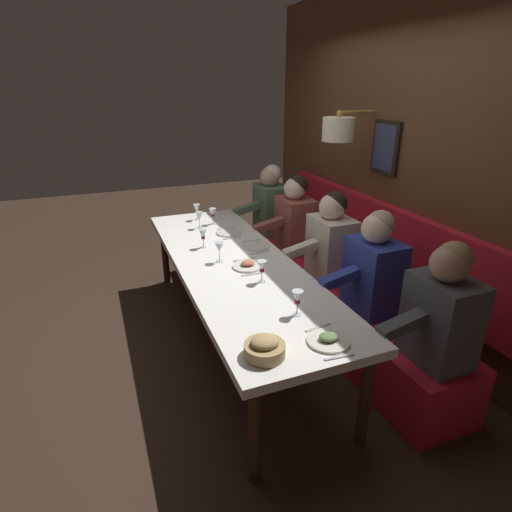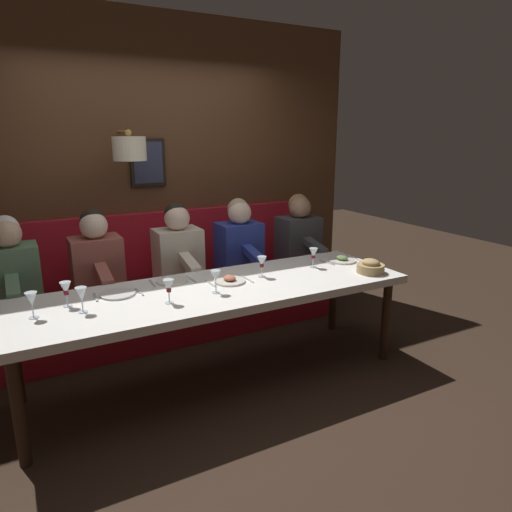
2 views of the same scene
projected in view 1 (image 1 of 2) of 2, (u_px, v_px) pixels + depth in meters
The scene contains 21 objects.
ground_plane at pixel (236, 339), 3.60m from camera, with size 12.00×12.00×0.00m, color #332319.
dining_table at pixel (234, 268), 3.34m from camera, with size 0.90×2.90×0.74m.
banquette_bench at pixel (326, 298), 3.81m from camera, with size 0.52×3.10×0.45m, color red.
back_wall_panel at pixel (392, 171), 3.57m from camera, with size 0.59×4.30×2.90m.
diner_nearest at pixel (442, 309), 2.47m from camera, with size 0.60×0.40×0.79m.
diner_near at pixel (373, 266), 3.05m from camera, with size 0.60×0.40×0.79m.
diner_middle at pixel (331, 240), 3.57m from camera, with size 0.60×0.40×0.79m.
diner_far at pixel (295, 217), 4.17m from camera, with size 0.60×0.40×0.79m.
diner_farthest at pixel (270, 202), 4.70m from camera, with size 0.60×0.40×0.79m.
place_setting_0 at pixel (248, 265), 3.21m from camera, with size 0.24×0.31×0.05m.
place_setting_1 at pixel (256, 246), 3.61m from camera, with size 0.24×0.31×0.01m.
place_setting_2 at pixel (229, 233), 3.94m from camera, with size 0.24×0.31×0.01m.
place_setting_3 at pixel (328, 340), 2.28m from camera, with size 0.24×0.32×0.05m.
wine_glass_0 at pixel (262, 267), 2.93m from camera, with size 0.07×0.07×0.16m.
wine_glass_1 at pixel (199, 217), 4.05m from camera, with size 0.07×0.07×0.16m.
wine_glass_2 at pixel (203, 235), 3.56m from camera, with size 0.07×0.07×0.16m.
wine_glass_3 at pixel (219, 248), 3.27m from camera, with size 0.07×0.07×0.16m.
wine_glass_4 at pixel (196, 209), 4.30m from camera, with size 0.07×0.07×0.16m.
wine_glass_5 at pixel (213, 213), 4.17m from camera, with size 0.07×0.07×0.16m.
wine_glass_6 at pixel (297, 298), 2.51m from camera, with size 0.07×0.07×0.16m.
bread_bowl at pixel (265, 348), 2.15m from camera, with size 0.22×0.22×0.12m.
Camera 1 is at (-0.95, -2.89, 2.06)m, focal length 28.88 mm.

